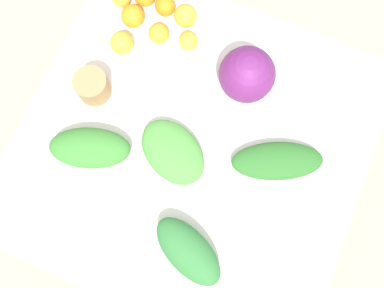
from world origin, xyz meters
TOP-DOWN VIEW (x-y plane):
  - ground_plane at (0.00, 0.00)m, footprint 8.00×8.00m
  - dining_table at (0.00, 0.00)m, footprint 1.13×1.09m
  - cabbage_purple at (0.08, 0.27)m, footprint 0.19×0.19m
  - paper_bag at (-0.38, 0.05)m, footprint 0.11×0.11m
  - greens_bunch_beet_tops at (0.12, -0.32)m, footprint 0.28×0.22m
  - greens_bunch_dandelion at (0.28, 0.05)m, footprint 0.32×0.24m
  - greens_bunch_scallion at (-0.05, -0.05)m, footprint 0.30×0.26m
  - greens_bunch_chard at (-0.30, -0.15)m, footprint 0.29×0.22m
  - orange_1 at (-0.26, 0.31)m, footprint 0.07×0.07m
  - orange_2 at (-0.15, 0.33)m, footprint 0.07×0.07m
  - orange_3 at (-0.20, 0.41)m, footprint 0.08×0.08m
  - orange_4 at (-0.37, 0.34)m, footprint 0.08×0.08m
  - orange_5 at (-0.28, 0.42)m, footprint 0.07×0.07m
  - orange_6 at (-0.36, 0.23)m, footprint 0.08×0.08m

SIDE VIEW (x-z plane):
  - ground_plane at x=0.00m, z-range 0.00..0.00m
  - dining_table at x=0.00m, z-range 0.28..1.06m
  - greens_bunch_dandelion at x=0.28m, z-range 0.77..0.84m
  - orange_2 at x=-0.15m, z-range 0.77..0.84m
  - greens_bunch_scallion at x=-0.05m, z-range 0.77..0.84m
  - orange_1 at x=-0.26m, z-range 0.77..0.85m
  - orange_5 at x=-0.28m, z-range 0.77..0.85m
  - orange_6 at x=-0.36m, z-range 0.77..0.85m
  - orange_3 at x=-0.20m, z-range 0.77..0.85m
  - orange_4 at x=-0.37m, z-range 0.77..0.85m
  - greens_bunch_chard at x=-0.30m, z-range 0.77..0.86m
  - greens_bunch_beet_tops at x=0.12m, z-range 0.77..0.87m
  - paper_bag at x=-0.38m, z-range 0.77..0.87m
  - cabbage_purple at x=0.08m, z-range 0.77..0.96m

